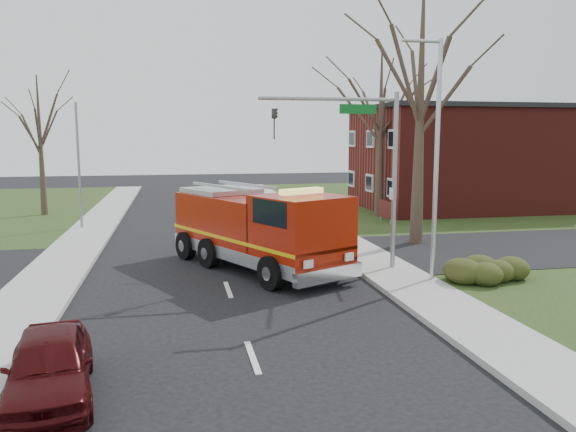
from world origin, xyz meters
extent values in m
plane|color=black|center=(0.00, 0.00, 0.00)|extent=(120.00, 120.00, 0.00)
cube|color=#9C9C96|center=(6.20, 0.00, 0.07)|extent=(2.40, 80.00, 0.15)
cube|color=#9C9C96|center=(-6.20, 0.00, 0.07)|extent=(2.40, 80.00, 0.15)
cube|color=maroon|center=(19.00, 18.00, 3.50)|extent=(15.00, 10.00, 7.00)
cube|color=black|center=(19.00, 18.00, 7.10)|extent=(15.40, 10.40, 0.30)
cube|color=silver|center=(11.45, 18.00, 2.00)|extent=(0.12, 1.40, 1.20)
cube|color=#541613|center=(10.50, 12.50, 0.90)|extent=(0.12, 2.00, 1.00)
cylinder|color=gray|center=(10.50, 11.70, 0.45)|extent=(0.08, 0.08, 0.90)
cylinder|color=gray|center=(10.50, 13.30, 0.45)|extent=(0.08, 0.08, 0.90)
ellipsoid|color=#263112|center=(9.00, -1.00, 0.58)|extent=(2.80, 2.00, 0.90)
cone|color=#32251D|center=(9.50, 6.00, 6.00)|extent=(0.64, 0.64, 12.00)
cone|color=#32251D|center=(11.00, 15.00, 5.25)|extent=(0.56, 0.56, 10.50)
cone|color=#32251D|center=(-10.00, 20.00, 4.50)|extent=(0.44, 0.44, 9.00)
cylinder|color=gray|center=(6.50, 1.50, 3.40)|extent=(0.18, 0.18, 6.80)
cylinder|color=gray|center=(3.90, 1.50, 6.50)|extent=(5.20, 0.14, 0.14)
cube|color=#0C591E|center=(5.00, 1.50, 6.15)|extent=(1.40, 0.06, 0.35)
imported|color=black|center=(1.90, 1.50, 6.15)|extent=(0.22, 0.18, 1.10)
cylinder|color=#B7BABF|center=(7.20, -0.50, 4.20)|extent=(0.16, 0.16, 8.40)
cylinder|color=#B7BABF|center=(6.50, -0.50, 8.30)|extent=(1.40, 0.12, 0.12)
cylinder|color=gray|center=(-6.80, 14.00, 3.50)|extent=(0.14, 0.14, 7.00)
cube|color=#921606|center=(0.82, 4.06, 1.66)|extent=(4.98, 6.23, 2.25)
cube|color=#921606|center=(2.63, 0.42, 1.82)|extent=(3.74, 3.74, 2.57)
cube|color=#B7BABF|center=(1.39, 2.91, 0.75)|extent=(6.23, 8.73, 0.48)
cube|color=#E5B20C|center=(1.39, 2.91, 1.34)|extent=(6.24, 8.74, 0.13)
cube|color=black|center=(3.16, -0.64, 2.63)|extent=(2.27, 1.20, 0.91)
cube|color=#E5D866|center=(2.63, 0.42, 3.27)|extent=(1.70, 1.10, 0.19)
cylinder|color=black|center=(1.43, -0.30, 0.59)|extent=(0.86, 1.22, 1.18)
cylinder|color=black|center=(3.93, 0.94, 0.59)|extent=(0.86, 1.22, 1.18)
cylinder|color=black|center=(-1.29, 5.17, 0.59)|extent=(0.86, 1.22, 1.18)
cylinder|color=black|center=(1.21, 6.41, 0.59)|extent=(0.86, 1.22, 1.18)
imported|color=#38080A|center=(-4.20, -7.25, 0.68)|extent=(2.13, 4.17, 1.36)
camera|label=1|loc=(-1.69, -18.49, 5.14)|focal=35.00mm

